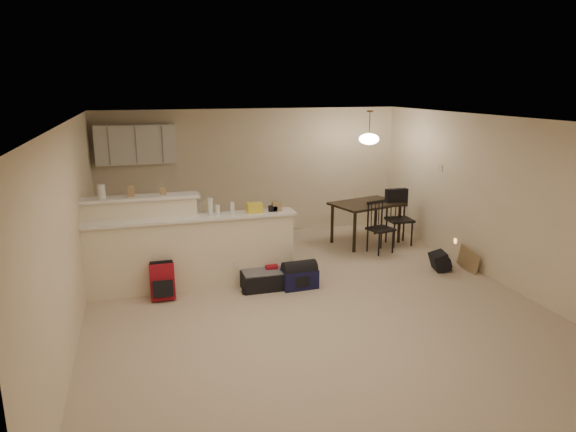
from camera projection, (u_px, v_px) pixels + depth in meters
name	position (u px, v px, depth m)	size (l,w,h in m)	color
room	(310.00, 213.00, 6.93)	(7.00, 7.02, 2.50)	#C7B299
breakfast_bar	(174.00, 248.00, 7.52)	(3.08, 0.58, 1.39)	#F0E3C2
upper_cabinets	(136.00, 144.00, 9.26)	(1.40, 0.34, 0.70)	white
kitchen_counter	(153.00, 223.00, 9.55)	(1.80, 0.60, 0.90)	white
thermostat	(441.00, 168.00, 9.13)	(0.02, 0.12, 0.12)	beige
jar	(102.00, 191.00, 7.18)	(0.10, 0.10, 0.20)	silver
cereal_box	(131.00, 191.00, 7.29)	(0.10, 0.07, 0.16)	#98794E
small_box	(163.00, 191.00, 7.42)	(0.08, 0.06, 0.12)	#98794E
bottle_a	(210.00, 207.00, 7.45)	(0.07, 0.07, 0.26)	silver
bottle_b	(232.00, 208.00, 7.54)	(0.06, 0.06, 0.18)	silver
bag_lump	(254.00, 208.00, 7.64)	(0.22, 0.18, 0.14)	#98794E
pouch	(273.00, 209.00, 7.72)	(0.12, 0.10, 0.08)	#98794E
extra_item_x	(277.00, 207.00, 7.73)	(0.14, 0.10, 0.13)	#98794E
extra_item_y	(218.00, 210.00, 7.49)	(0.07, 0.07, 0.15)	silver
dining_table	(366.00, 208.00, 9.69)	(1.44, 1.14, 0.79)	black
pendant_lamp	(369.00, 138.00, 9.37)	(0.36, 0.36, 0.62)	brown
dining_chair_near	(381.00, 228.00, 9.17)	(0.41, 0.39, 0.93)	black
dining_chair_far	(400.00, 218.00, 9.64)	(0.44, 0.42, 1.02)	black
suitcase	(266.00, 279.00, 7.65)	(0.74, 0.48, 0.25)	black
red_backpack	(162.00, 282.00, 7.21)	(0.34, 0.21, 0.51)	maroon
navy_duffel	(299.00, 279.00, 7.63)	(0.52, 0.29, 0.29)	#12133B
black_daypack	(440.00, 262.00, 8.35)	(0.33, 0.23, 0.29)	black
cardboard_sheet	(468.00, 260.00, 8.31)	(0.48, 0.02, 0.37)	#98794E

